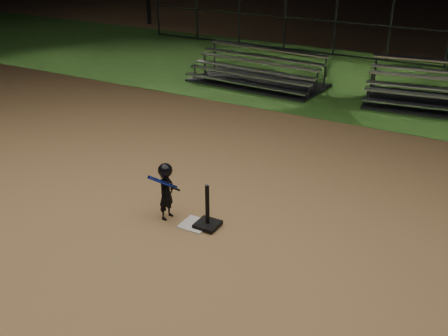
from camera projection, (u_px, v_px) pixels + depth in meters
ground at (195, 225)px, 8.94m from camera, size 80.00×80.00×0.00m
grass_strip at (363, 81)px, 16.84m from camera, size 60.00×8.00×0.01m
home_plate at (195, 224)px, 8.93m from camera, size 0.45×0.45×0.02m
batting_tee at (208, 219)px, 8.81m from camera, size 0.38×0.38×0.77m
child_batter at (166, 189)px, 8.93m from camera, size 0.38×0.60×1.02m
bleacher_left at (257, 78)px, 16.49m from camera, size 4.25×2.28×1.01m
backstop_fence at (390, 26)px, 18.69m from camera, size 20.08×0.08×2.50m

